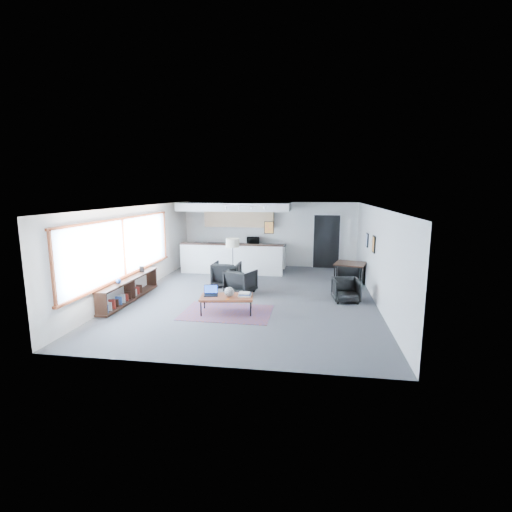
# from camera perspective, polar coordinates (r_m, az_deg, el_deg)

# --- Properties ---
(room) EXTENTS (7.02, 9.02, 2.62)m
(room) POSITION_cam_1_polar(r_m,az_deg,el_deg) (10.70, -0.73, 0.59)
(room) COLOR #4B4B4E
(room) RESTS_ON ground
(window) EXTENTS (0.10, 5.95, 1.66)m
(window) POSITION_cam_1_polar(r_m,az_deg,el_deg) (10.95, -19.72, 1.03)
(window) COLOR #8CBFFF
(window) RESTS_ON room
(console) EXTENTS (0.35, 3.00, 0.80)m
(console) POSITION_cam_1_polar(r_m,az_deg,el_deg) (10.97, -18.98, -4.94)
(console) COLOR black
(console) RESTS_ON floor
(kitchenette) EXTENTS (4.20, 1.96, 2.60)m
(kitchenette) POSITION_cam_1_polar(r_m,az_deg,el_deg) (14.52, -3.04, 3.40)
(kitchenette) COLOR white
(kitchenette) RESTS_ON floor
(doorway) EXTENTS (1.10, 0.12, 2.15)m
(doorway) POSITION_cam_1_polar(r_m,az_deg,el_deg) (14.98, 10.77, 2.28)
(doorway) COLOR black
(doorway) RESTS_ON room
(track_light) EXTENTS (1.60, 0.07, 0.15)m
(track_light) POSITION_cam_1_polar(r_m,az_deg,el_deg) (12.84, -1.76, 7.68)
(track_light) COLOR silver
(track_light) RESTS_ON room
(wall_art_lower) EXTENTS (0.03, 0.38, 0.48)m
(wall_art_lower) POSITION_cam_1_polar(r_m,az_deg,el_deg) (11.06, 17.65, 1.73)
(wall_art_lower) COLOR black
(wall_art_lower) RESTS_ON room
(wall_art_upper) EXTENTS (0.03, 0.34, 0.44)m
(wall_art_upper) POSITION_cam_1_polar(r_m,az_deg,el_deg) (12.34, 16.71, 2.37)
(wall_art_upper) COLOR black
(wall_art_upper) RESTS_ON room
(kilim_rug) EXTENTS (2.26, 1.55, 0.01)m
(kilim_rug) POSITION_cam_1_polar(r_m,az_deg,el_deg) (9.55, -4.50, -8.64)
(kilim_rug) COLOR #5D3649
(kilim_rug) RESTS_ON floor
(coffee_table) EXTENTS (1.41, 0.90, 0.43)m
(coffee_table) POSITION_cam_1_polar(r_m,az_deg,el_deg) (9.43, -4.53, -6.38)
(coffee_table) COLOR brown
(coffee_table) RESTS_ON floor
(laptop) EXTENTS (0.40, 0.35, 0.25)m
(laptop) POSITION_cam_1_polar(r_m,az_deg,el_deg) (9.57, -6.94, -5.53)
(laptop) COLOR black
(laptop) RESTS_ON coffee_table
(ceramic_pot) EXTENTS (0.25, 0.25, 0.25)m
(ceramic_pot) POSITION_cam_1_polar(r_m,az_deg,el_deg) (9.35, -4.13, -5.52)
(ceramic_pot) COLOR gray
(ceramic_pot) RESTS_ON coffee_table
(book_stack) EXTENTS (0.33, 0.27, 0.10)m
(book_stack) POSITION_cam_1_polar(r_m,az_deg,el_deg) (9.40, -1.74, -5.91)
(book_stack) COLOR silver
(book_stack) RESTS_ON coffee_table
(coaster) EXTENTS (0.11, 0.11, 0.01)m
(coaster) POSITION_cam_1_polar(r_m,az_deg,el_deg) (9.17, -4.42, -6.64)
(coaster) COLOR #E5590C
(coaster) RESTS_ON coffee_table
(armchair_left) EXTENTS (0.85, 0.80, 0.86)m
(armchair_left) POSITION_cam_1_polar(r_m,az_deg,el_deg) (12.00, -4.55, -2.62)
(armchair_left) COLOR black
(armchair_left) RESTS_ON floor
(armchair_right) EXTENTS (0.99, 0.96, 0.79)m
(armchair_right) POSITION_cam_1_polar(r_m,az_deg,el_deg) (11.19, -2.38, -3.72)
(armchair_right) COLOR black
(armchair_right) RESTS_ON floor
(floor_lamp) EXTENTS (0.56, 0.56, 1.52)m
(floor_lamp) POSITION_cam_1_polar(r_m,az_deg,el_deg) (12.12, -3.62, 1.79)
(floor_lamp) COLOR black
(floor_lamp) RESTS_ON floor
(dining_table) EXTENTS (1.12, 1.12, 0.77)m
(dining_table) POSITION_cam_1_polar(r_m,az_deg,el_deg) (12.25, 14.29, -1.36)
(dining_table) COLOR black
(dining_table) RESTS_ON floor
(dining_chair_near) EXTENTS (0.67, 0.63, 0.62)m
(dining_chair_near) POSITION_cam_1_polar(r_m,az_deg,el_deg) (10.64, 13.69, -5.23)
(dining_chair_near) COLOR black
(dining_chair_near) RESTS_ON floor
(dining_chair_far) EXTENTS (0.77, 0.74, 0.67)m
(dining_chair_far) POSITION_cam_1_polar(r_m,az_deg,el_deg) (12.91, 14.13, -2.44)
(dining_chair_far) COLOR black
(dining_chair_far) RESTS_ON floor
(microwave) EXTENTS (0.54, 0.36, 0.34)m
(microwave) POSITION_cam_1_polar(r_m,az_deg,el_deg) (14.88, -0.47, 2.51)
(microwave) COLOR black
(microwave) RESTS_ON kitchenette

